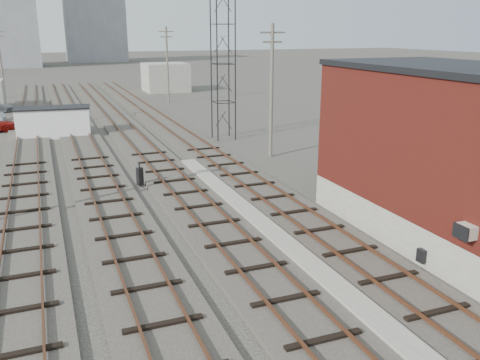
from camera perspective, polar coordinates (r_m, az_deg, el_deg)
ground at (r=64.72m, az=-14.07°, el=8.39°), size 320.00×320.00×0.00m
track_right at (r=44.75m, az=-7.21°, el=5.46°), size 3.20×90.00×0.39m
track_mid_right at (r=43.97m, az=-12.28°, el=5.02°), size 3.20×90.00×0.39m
track_mid_left at (r=43.54m, az=-17.48°, el=4.53°), size 3.20×90.00×0.39m
track_left at (r=43.48m, az=-22.74°, el=3.99°), size 3.20×90.00×0.39m
platform_curb at (r=21.37m, az=4.47°, el=-6.76°), size 0.90×28.00×0.26m
brick_building at (r=22.67m, az=23.14°, el=2.62°), size 6.54×12.20×7.22m
lattice_tower at (r=40.99m, az=-1.94°, el=15.00°), size 1.60×1.60×15.00m
utility_pole_left_c at (r=73.85m, az=-25.28°, el=12.02°), size 1.80×0.24×9.00m
utility_pole_right_a at (r=35.07m, az=3.56°, el=10.30°), size 1.80×0.24×9.00m
utility_pole_right_b at (r=63.46m, az=-8.16°, el=12.91°), size 1.80×0.24×9.00m
apartment_right at (r=154.54m, az=-16.11°, el=17.50°), size 16.00×12.00×26.00m
shed_right at (r=75.89m, az=-8.37°, el=11.34°), size 6.00×6.00×4.00m
switch_stand at (r=29.24m, az=-11.18°, el=0.44°), size 0.40×0.40×1.33m
site_trailer at (r=45.06m, az=-20.17°, el=6.15°), size 6.14×3.16×2.49m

